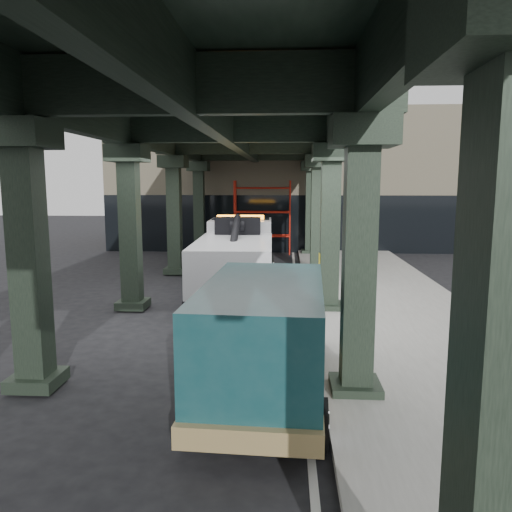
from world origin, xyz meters
The scene contains 8 objects.
ground centered at (0.00, 0.00, 0.00)m, with size 90.00×90.00×0.00m, color black.
sidewalk centered at (4.50, 2.00, 0.07)m, with size 5.00×40.00×0.15m, color gray.
lane_stripe centered at (1.70, 2.00, 0.01)m, with size 0.12×38.00×0.01m, color silver.
viaduct centered at (-0.40, 2.00, 5.46)m, with size 7.40×32.00×6.40m.
building centered at (2.00, 20.00, 4.00)m, with size 22.00×10.00×8.00m, color #C6B793.
scaffolding centered at (0.00, 14.64, 2.11)m, with size 3.08×0.88×4.00m.
tow_truck centered at (-0.40, 4.60, 1.36)m, with size 2.76×8.59×2.79m.
towed_van centered at (0.96, -4.12, 1.18)m, with size 2.42×5.52×2.20m.
Camera 1 is at (1.32, -12.77, 3.90)m, focal length 35.00 mm.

